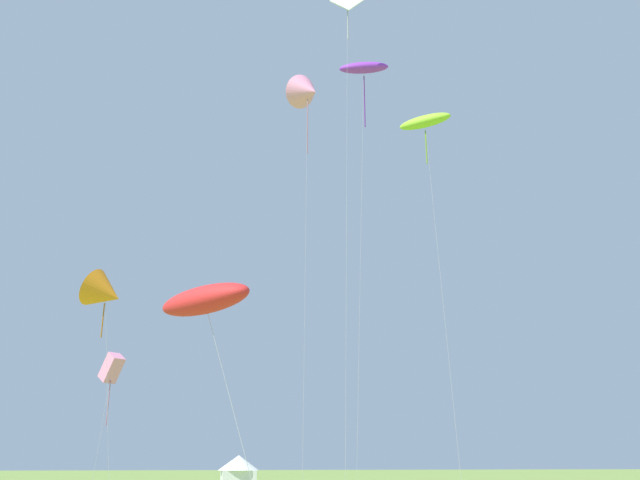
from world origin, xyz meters
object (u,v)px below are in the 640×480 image
Objects in this scene: kite_lime_parafoil at (425,122)px; festival_tent_right at (239,468)px; kite_orange_delta at (106,293)px; kite_pink_box at (112,368)px; kite_purple_parafoil at (364,68)px; kite_red_parafoil at (204,300)px; kite_white_diamond at (347,6)px; kite_pink_delta at (308,92)px.

festival_tent_right is at bearing 109.70° from kite_lime_parafoil.
kite_pink_box is at bearing 92.27° from kite_orange_delta.
kite_purple_parafoil is 38.00m from kite_red_parafoil.
festival_tent_right is (-6.87, 24.83, -31.80)m from kite_purple_parafoil.
kite_purple_parafoil is 1.25× the size of kite_lime_parafoil.
kite_white_diamond is 1.13× the size of kite_pink_delta.
kite_lime_parafoil reaches higher than festival_tent_right.
kite_white_diamond is 3.64× the size of kite_pink_box.
kite_red_parafoil is at bearing -97.01° from festival_tent_right.
kite_orange_delta reaches higher than kite_pink_box.
kite_pink_delta is at bearing 72.29° from kite_red_parafoil.
kite_purple_parafoil is at bearing -74.53° from festival_tent_right.
kite_pink_delta reaches higher than kite_purple_parafoil.
kite_white_diamond is 2.89× the size of kite_orange_delta.
kite_purple_parafoil is at bearing -34.35° from kite_pink_delta.
kite_purple_parafoil is 5.22m from kite_pink_delta.
kite_red_parafoil is at bearing -116.94° from kite_white_diamond.
kite_pink_delta is at bearing 108.07° from kite_white_diamond.
kite_pink_delta is 8.14× the size of festival_tent_right.
kite_purple_parafoil is 40.93m from festival_tent_right.
kite_red_parafoil is 1.89× the size of festival_tent_right.
kite_purple_parafoil reaches higher than kite_pink_box.
kite_red_parafoil is at bearing -117.90° from kite_purple_parafoil.
kite_lime_parafoil is at bearing 50.98° from kite_red_parafoil.
kite_pink_box reaches higher than festival_tent_right.
kite_orange_delta reaches higher than kite_red_parafoil.
kite_pink_delta reaches higher than festival_tent_right.
kite_lime_parafoil is 26.21m from kite_orange_delta.
kite_pink_delta is at bearing 145.65° from kite_purple_parafoil.
kite_orange_delta is 3.20× the size of festival_tent_right.
festival_tent_right is at bearing 99.44° from kite_white_diamond.
kite_white_diamond is (-2.20, -3.30, 3.38)m from kite_purple_parafoil.
festival_tent_right is (11.99, 13.93, -7.83)m from kite_pink_box.
kite_pink_box is 28.33m from kite_pink_delta.
kite_orange_delta is at bearing -87.73° from kite_pink_box.
kite_red_parafoil is 37.82m from kite_white_diamond.
kite_pink_box is (-16.67, 14.20, -27.34)m from kite_white_diamond.
kite_pink_box is 19.98m from festival_tent_right.
kite_purple_parafoil is at bearing 130.24° from kite_lime_parafoil.
kite_purple_parafoil is 8.14× the size of festival_tent_right.
kite_white_diamond is at bearing 171.63° from kite_lime_parafoil.
kite_white_diamond is 29.59m from kite_orange_delta.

